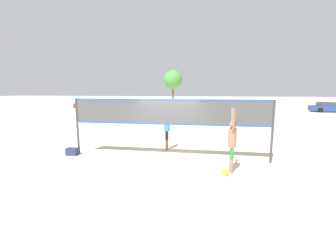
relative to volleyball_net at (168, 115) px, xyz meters
name	(u,v)px	position (x,y,z in m)	size (l,w,h in m)	color
ground_plane	(168,158)	(0.00, 0.00, -1.82)	(200.00, 200.00, 0.00)	beige
volleyball_net	(168,115)	(0.00, 0.00, 0.00)	(8.25, 0.09, 2.47)	#38383D
player_spiker	(232,139)	(2.44, -1.33, -0.64)	(0.28, 0.72, 2.23)	#8C664C
player_blocker	(167,125)	(-0.26, 1.24, -0.61)	(0.28, 0.72, 2.28)	#8C664C
volleyball	(225,172)	(2.22, -1.63, -1.70)	(0.23, 0.23, 0.23)	yellow
gear_bag	(72,152)	(-4.22, -0.32, -1.66)	(0.49, 0.30, 0.32)	navy
parked_car_near	(328,107)	(17.45, 23.67, -1.22)	(4.24, 2.09, 1.31)	navy
parked_car_mid	(88,105)	(-16.28, 22.97, -1.20)	(4.60, 2.69, 1.36)	maroon
tree_left_cluster	(173,80)	(-3.59, 26.34, 2.66)	(2.89, 2.89, 5.95)	brown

